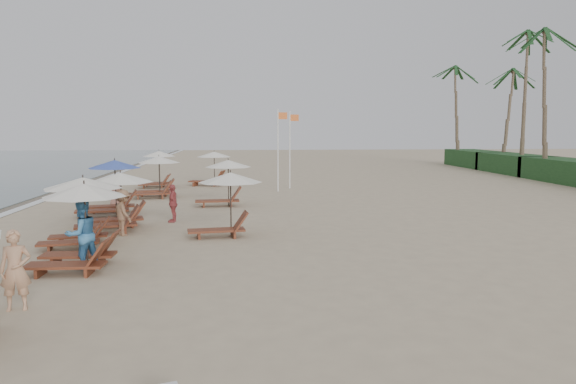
{
  "coord_description": "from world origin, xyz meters",
  "views": [
    {
      "loc": [
        -0.72,
        -13.13,
        3.75
      ],
      "look_at": [
        1.0,
        7.15,
        1.3
      ],
      "focal_mm": 33.02,
      "sensor_mm": 36.0,
      "label": 1
    }
  ],
  "objects": [
    {
      "name": "ground",
      "position": [
        0.0,
        0.0,
        0.0
      ],
      "size": [
        160.0,
        160.0,
        0.0
      ],
      "primitive_type": "plane",
      "color": "tan",
      "rests_on": "ground"
    },
    {
      "name": "lounger_station_1",
      "position": [
        -5.15,
        1.11,
        1.1
      ],
      "size": [
        2.57,
        2.18,
        2.31
      ],
      "color": "brown",
      "rests_on": "ground"
    },
    {
      "name": "lounger_station_2",
      "position": [
        -5.95,
        3.95,
        1.23
      ],
      "size": [
        2.62,
        2.45,
        2.22
      ],
      "color": "brown",
      "rests_on": "ground"
    },
    {
      "name": "lounger_station_3",
      "position": [
        -5.51,
        6.71,
        1.04
      ],
      "size": [
        2.86,
        2.54,
        2.13
      ],
      "color": "brown",
      "rests_on": "ground"
    },
    {
      "name": "lounger_station_4",
      "position": [
        -6.56,
        10.25,
        1.07
      ],
      "size": [
        2.8,
        2.44,
        2.39
      ],
      "color": "brown",
      "rests_on": "ground"
    },
    {
      "name": "lounger_station_5",
      "position": [
        -5.56,
        16.11,
        1.07
      ],
      "size": [
        2.74,
        2.31,
        2.24
      ],
      "color": "brown",
      "rests_on": "ground"
    },
    {
      "name": "lounger_station_6",
      "position": [
        -6.26,
        21.13,
        1.15
      ],
      "size": [
        2.4,
        2.05,
        2.33
      ],
      "color": "brown",
      "rests_on": "ground"
    },
    {
      "name": "inland_station_0",
      "position": [
        -1.38,
        5.2,
        1.37
      ],
      "size": [
        2.71,
        2.24,
        2.22
      ],
      "color": "brown",
      "rests_on": "ground"
    },
    {
      "name": "inland_station_1",
      "position": [
        -1.71,
        12.56,
        1.3
      ],
      "size": [
        2.81,
        2.24,
        2.22
      ],
      "color": "brown",
      "rests_on": "ground"
    },
    {
      "name": "inland_station_2",
      "position": [
        -2.91,
        21.92,
        1.27
      ],
      "size": [
        2.91,
        2.3,
        2.22
      ],
      "color": "brown",
      "rests_on": "ground"
    },
    {
      "name": "beachgoer_near",
      "position": [
        -5.43,
        -2.05,
        0.85
      ],
      "size": [
        0.69,
        0.53,
        1.69
      ],
      "primitive_type": "imported",
      "rotation": [
        0.0,
        0.0,
        0.22
      ],
      "color": "tan",
      "rests_on": "ground"
    },
    {
      "name": "beachgoer_mid_a",
      "position": [
        -5.05,
        1.21,
        0.93
      ],
      "size": [
        1.14,
        1.14,
        1.87
      ],
      "primitive_type": "imported",
      "rotation": [
        0.0,
        0.0,
        3.9
      ],
      "color": "teal",
      "rests_on": "ground"
    },
    {
      "name": "beachgoer_mid_b",
      "position": [
        -4.94,
        5.62,
        0.82
      ],
      "size": [
        1.1,
        1.21,
        1.63
      ],
      "primitive_type": "imported",
      "rotation": [
        0.0,
        0.0,
        2.19
      ],
      "color": "#865F44",
      "rests_on": "ground"
    },
    {
      "name": "beachgoer_far_a",
      "position": [
        -3.55,
        8.2,
        0.77
      ],
      "size": [
        0.46,
        0.93,
        1.53
      ],
      "primitive_type": "imported",
      "rotation": [
        0.0,
        0.0,
        4.61
      ],
      "color": "#B04647",
      "rests_on": "ground"
    },
    {
      "name": "beachgoer_far_b",
      "position": [
        -6.83,
        12.63,
        0.76
      ],
      "size": [
        0.88,
        0.86,
        1.53
      ],
      "primitive_type": "imported",
      "rotation": [
        0.0,
        0.0,
        0.74
      ],
      "color": "#A56A59",
      "rests_on": "ground"
    },
    {
      "name": "flag_pole_near",
      "position": [
        1.38,
        18.28,
        2.7
      ],
      "size": [
        0.59,
        0.08,
        4.89
      ],
      "color": "silver",
      "rests_on": "ground"
    },
    {
      "name": "flag_pole_far",
      "position": [
        2.22,
        19.81,
        2.65
      ],
      "size": [
        0.59,
        0.08,
        4.8
      ],
      "color": "silver",
      "rests_on": "ground"
    }
  ]
}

